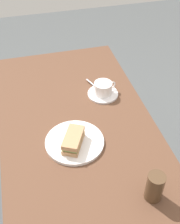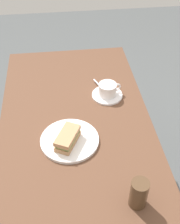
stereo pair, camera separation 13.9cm
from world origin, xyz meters
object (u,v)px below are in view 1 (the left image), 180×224
dining_table (77,136)px  coffee_saucer (103,94)px  coffee_cup (103,88)px  spoon (94,85)px  drinking_glass (155,187)px  sandwich_plate (75,142)px  sandwich_front (73,140)px

dining_table → coffee_saucer: (-0.16, 0.18, 0.11)m
coffee_cup → coffee_saucer: bearing=-76.6°
spoon → drinking_glass: (0.69, 0.04, 0.05)m
dining_table → coffee_cup: 0.28m
sandwich_plate → drinking_glass: bearing=33.8°
coffee_saucer → dining_table: bearing=-48.4°
sandwich_plate → drinking_glass: (0.33, 0.22, 0.05)m
sandwich_front → spoon: size_ratio=1.58×
dining_table → drinking_glass: bearing=21.6°
drinking_glass → sandwich_plate: bearing=-146.2°
coffee_saucer → drinking_glass: drinking_glass is taller
sandwich_plate → sandwich_front: bearing=-24.0°
sandwich_front → coffee_cup: size_ratio=1.28×
spoon → drinking_glass: size_ratio=0.79×
sandwich_plate → drinking_glass: drinking_glass is taller
coffee_saucer → coffee_cup: size_ratio=1.32×
dining_table → sandwich_front: sandwich_front is taller
dining_table → spoon: bearing=147.5°
coffee_saucer → coffee_cup: (-0.00, 0.00, 0.04)m
spoon → coffee_cup: bearing=21.9°
sandwich_front → coffee_cup: (-0.31, 0.22, 0.00)m
sandwich_plate → coffee_saucer: size_ratio=1.63×
dining_table → sandwich_plate: (0.13, -0.04, 0.11)m
sandwich_front → spoon: sandwich_front is taller
sandwich_plate → spoon: 0.41m
sandwich_plate → coffee_saucer: (-0.29, 0.21, -0.00)m
dining_table → sandwich_plate: size_ratio=4.98×
dining_table → sandwich_plate: 0.18m
dining_table → spoon: spoon is taller
drinking_glass → sandwich_front: bearing=-143.5°
spoon → dining_table: bearing=-32.5°
sandwich_front → coffee_cup: bearing=144.3°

